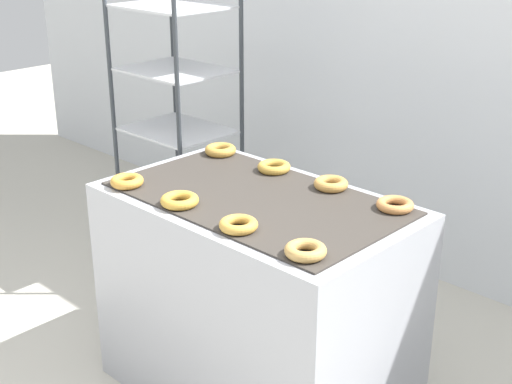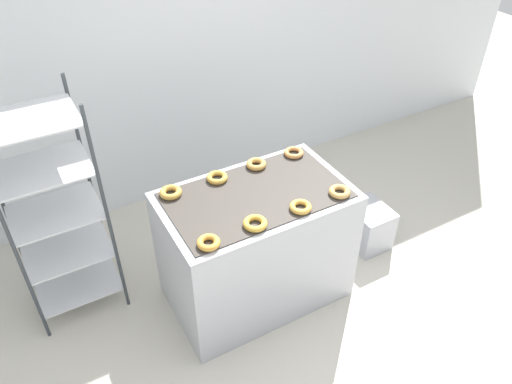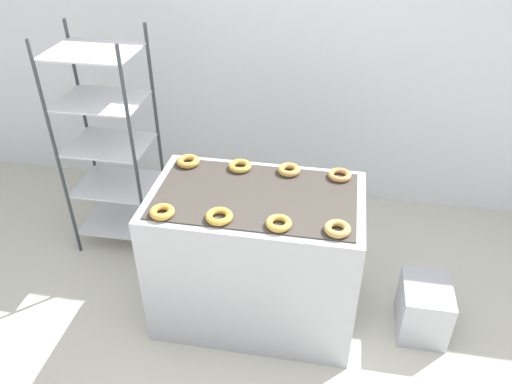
# 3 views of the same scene
# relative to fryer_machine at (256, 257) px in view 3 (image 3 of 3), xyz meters

# --- Properties ---
(wall_back) EXTENTS (8.00, 0.05, 2.80)m
(wall_back) POSITION_rel_fryer_machine_xyz_m (-0.00, 1.50, 0.93)
(wall_back) COLOR silver
(wall_back) RESTS_ON ground_plane
(fryer_machine) EXTENTS (1.24, 0.75, 0.93)m
(fryer_machine) POSITION_rel_fryer_machine_xyz_m (0.00, 0.00, 0.00)
(fryer_machine) COLOR #A8AAB2
(fryer_machine) RESTS_ON ground_plane
(baking_rack_cart) EXTENTS (0.59, 0.47, 1.64)m
(baking_rack_cart) POSITION_rel_fryer_machine_xyz_m (-1.17, 0.58, 0.37)
(baking_rack_cart) COLOR #33383D
(baking_rack_cart) RESTS_ON ground_plane
(glaze_bin) EXTENTS (0.30, 0.36, 0.36)m
(glaze_bin) POSITION_rel_fryer_machine_xyz_m (1.07, 0.03, -0.29)
(glaze_bin) COLOR #A8AAB2
(glaze_bin) RESTS_ON ground_plane
(donut_near_left) EXTENTS (0.14, 0.14, 0.04)m
(donut_near_left) POSITION_rel_fryer_machine_xyz_m (-0.46, -0.28, 0.49)
(donut_near_left) COLOR gold
(donut_near_left) RESTS_ON fryer_machine
(donut_near_midleft) EXTENTS (0.15, 0.15, 0.04)m
(donut_near_midleft) POSITION_rel_fryer_machine_xyz_m (-0.15, -0.26, 0.49)
(donut_near_midleft) COLOR gold
(donut_near_midleft) RESTS_ON fryer_machine
(donut_near_midright) EXTENTS (0.14, 0.14, 0.04)m
(donut_near_midright) POSITION_rel_fryer_machine_xyz_m (0.17, -0.26, 0.49)
(donut_near_midright) COLOR gold
(donut_near_midright) RESTS_ON fryer_machine
(donut_near_right) EXTENTS (0.14, 0.14, 0.04)m
(donut_near_right) POSITION_rel_fryer_machine_xyz_m (0.47, -0.26, 0.49)
(donut_near_right) COLOR tan
(donut_near_right) RESTS_ON fryer_machine
(donut_far_left) EXTENTS (0.14, 0.14, 0.04)m
(donut_far_left) POSITION_rel_fryer_machine_xyz_m (-0.48, 0.26, 0.49)
(donut_far_left) COLOR #BB8A3A
(donut_far_left) RESTS_ON fryer_machine
(donut_far_midleft) EXTENTS (0.14, 0.14, 0.04)m
(donut_far_midleft) POSITION_rel_fryer_machine_xyz_m (-0.15, 0.27, 0.49)
(donut_far_midleft) COLOR gold
(donut_far_midleft) RESTS_ON fryer_machine
(donut_far_midright) EXTENTS (0.14, 0.14, 0.04)m
(donut_far_midright) POSITION_rel_fryer_machine_xyz_m (0.16, 0.28, 0.49)
(donut_far_midright) COLOR #C18C42
(donut_far_midright) RESTS_ON fryer_machine
(donut_far_right) EXTENTS (0.14, 0.14, 0.03)m
(donut_far_right) POSITION_rel_fryer_machine_xyz_m (0.46, 0.27, 0.48)
(donut_far_right) COLOR #CA8447
(donut_far_right) RESTS_ON fryer_machine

